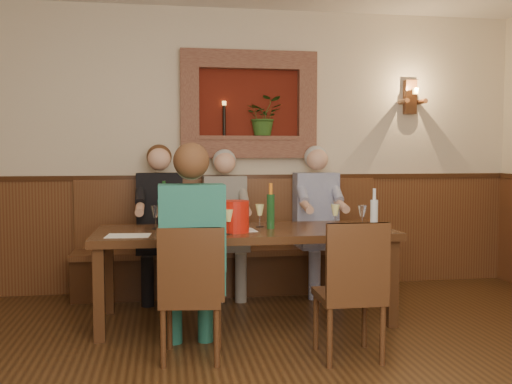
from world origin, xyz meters
The scene contains 28 objects.
room_shell centered at (0.00, 0.00, 1.89)m, with size 6.04×6.04×2.82m.
wainscoting centered at (0.00, 0.00, 0.59)m, with size 6.02×6.02×1.15m.
wall_niche centered at (0.24, 2.94, 1.81)m, with size 1.36×0.30×1.06m.
wall_sconce centered at (1.90, 2.93, 1.94)m, with size 0.25×0.20×0.35m.
dining_table centered at (0.00, 1.85, 0.68)m, with size 2.40×0.90×0.75m.
bench centered at (0.00, 2.79, 0.33)m, with size 3.00×0.45×1.11m.
chair_near_left centered at (-0.47, 1.02, 0.26)m, with size 0.45×0.45×0.90m.
chair_near_right centered at (0.56, 0.87, 0.27)m, with size 0.42×0.42×0.93m.
person_bench_left centered at (-0.69, 2.69, 0.60)m, with size 0.43×0.53×1.45m.
person_bench_mid centered at (-0.07, 2.69, 0.58)m, with size 0.41×0.51×1.41m.
person_bench_right centered at (0.85, 2.69, 0.60)m, with size 0.43×0.52×1.44m.
person_chair_front centered at (-0.47, 1.07, 0.60)m, with size 0.43×0.52×1.44m.
spittoon_bucket centered at (-0.10, 1.69, 0.87)m, with size 0.22×0.22×0.25m, color red.
wine_bottle_green_a centered at (0.22, 1.86, 0.90)m, with size 0.08×0.08×0.37m.
wine_bottle_green_b centered at (-0.65, 2.05, 0.91)m, with size 0.08×0.08×0.39m.
water_bottle centered at (1.00, 1.59, 0.88)m, with size 0.08×0.08×0.34m.
tasting_sheet_a centered at (-0.92, 1.63, 0.75)m, with size 0.32×0.23×0.00m, color white.
tasting_sheet_b centered at (-0.09, 1.78, 0.75)m, with size 0.32×0.23×0.00m, color white.
tasting_sheet_c centered at (1.03, 1.75, 0.75)m, with size 0.32×0.23×0.00m, color white.
tasting_sheet_d centered at (-0.44, 1.57, 0.75)m, with size 0.30×0.21×0.00m, color white.
wine_glass_0 centered at (-0.56, 1.65, 0.85)m, with size 0.08×0.08×0.19m, color #F3F693, non-canonical shape.
wine_glass_1 centered at (0.96, 1.76, 0.85)m, with size 0.08×0.08×0.19m, color white, non-canonical shape.
wine_glass_2 centered at (-0.22, 1.92, 0.85)m, with size 0.08×0.08×0.19m, color white, non-canonical shape.
wine_glass_3 centered at (0.14, 1.98, 0.85)m, with size 0.08×0.08×0.19m, color #F3F693, non-canonical shape.
wine_glass_4 centered at (-0.16, 1.60, 0.85)m, with size 0.08×0.08×0.19m, color #F3F693, non-canonical shape.
wine_glass_5 centered at (-0.05, 1.68, 0.85)m, with size 0.08×0.08×0.19m, color #F3F693, non-canonical shape.
wine_glass_6 centered at (-0.72, 1.99, 0.85)m, with size 0.08×0.08×0.19m, color white, non-canonical shape.
wine_glass_7 centered at (0.77, 1.87, 0.85)m, with size 0.08×0.08×0.19m, color #F3F693, non-canonical shape.
Camera 1 is at (-0.65, -2.71, 1.38)m, focal length 40.00 mm.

